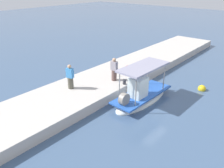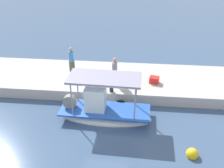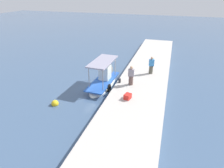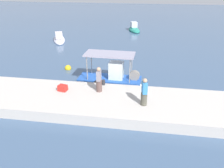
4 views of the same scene
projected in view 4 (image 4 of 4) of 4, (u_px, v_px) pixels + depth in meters
The scene contains 10 objects.
ground_plane at pixel (109, 82), 19.48m from camera, with size 120.00×120.00×0.00m, color #425B7C.
dock_quay at pixel (98, 102), 15.63m from camera, with size 36.00×4.59×0.70m, color beige.
main_fishing_boat at pixel (111, 79), 18.89m from camera, with size 5.30×1.94×2.94m.
fisherman_near_bollard at pixel (144, 93), 14.30m from camera, with size 0.47×0.55×1.79m.
fisherman_by_crate at pixel (99, 81), 16.01m from camera, with size 0.41×0.51×1.79m.
mooring_bollard at pixel (103, 82), 17.22m from camera, with size 0.24×0.24×0.38m, color #2D2D33.
cargo_crate at pixel (63, 88), 16.34m from camera, with size 0.58×0.47×0.41m, color red.
marker_buoy at pixel (68, 68), 22.01m from camera, with size 0.59×0.59×0.59m.
moored_boat_near at pixel (59, 39), 31.55m from camera, with size 3.32×5.18×1.47m.
moored_boat_mid at pixel (134, 29), 37.12m from camera, with size 2.65×4.16×1.61m.
Camera 4 is at (3.01, -17.48, 8.08)m, focal length 37.46 mm.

